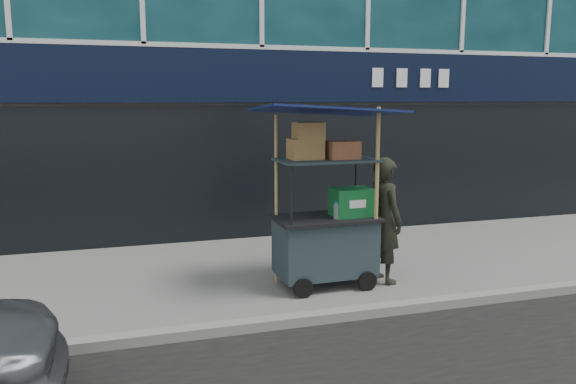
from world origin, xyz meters
name	(u,v)px	position (x,y,z in m)	size (l,w,h in m)	color
ground	(344,312)	(0.00, 0.00, 0.00)	(80.00, 80.00, 0.00)	slate
curb	(350,314)	(0.00, -0.20, 0.06)	(80.00, 0.18, 0.12)	gray
vendor_cart	(327,223)	(0.16, 1.01, 0.86)	(1.86, 1.33, 2.46)	#1C2B30
vendor_man	(385,220)	(0.98, 0.94, 0.87)	(0.63, 0.42, 1.74)	black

